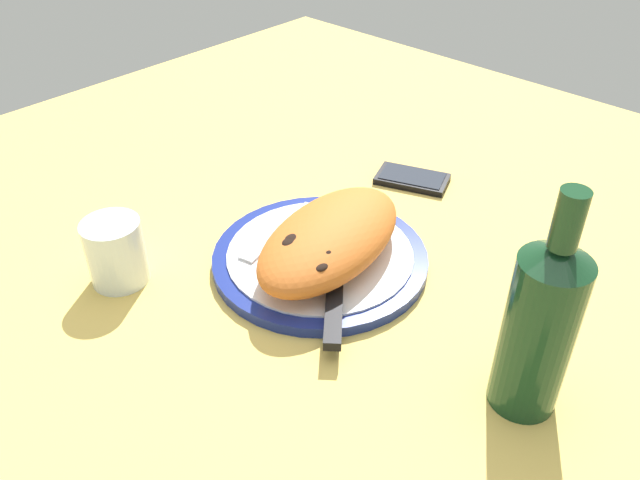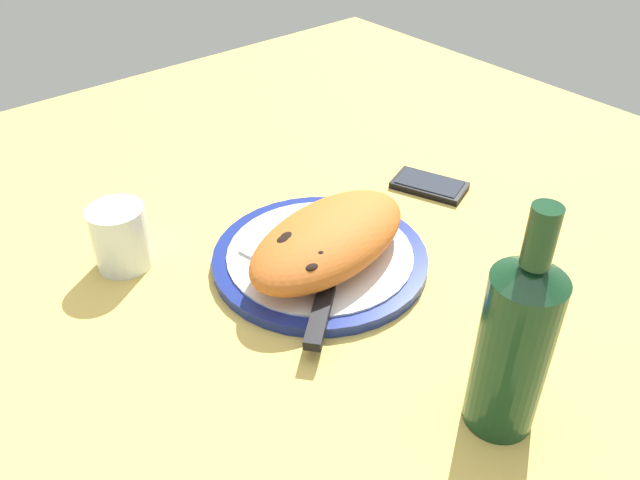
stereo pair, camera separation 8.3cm
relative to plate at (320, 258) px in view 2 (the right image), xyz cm
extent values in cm
cube|color=#DBB756|center=(0.00, 0.00, -2.34)|extent=(150.00, 150.00, 3.00)
cylinder|color=navy|center=(0.00, 0.00, -0.12)|extent=(28.22, 28.22, 1.45)
cylinder|color=white|center=(0.00, 0.00, 0.76)|extent=(24.40, 24.40, 0.30)
ellipsoid|color=#C16023|center=(0.05, 1.78, 4.06)|extent=(27.35, 17.61, 6.30)
ellipsoid|color=black|center=(5.50, 0.90, 6.39)|extent=(2.64, 2.25, 0.90)
ellipsoid|color=black|center=(0.53, 1.98, 6.73)|extent=(1.95, 1.71, 0.57)
ellipsoid|color=black|center=(6.11, 1.07, 6.33)|extent=(2.83, 2.38, 0.90)
ellipsoid|color=black|center=(4.56, 5.22, 6.29)|extent=(2.18, 2.16, 0.63)
ellipsoid|color=black|center=(6.60, 6.38, 5.79)|extent=(2.05, 1.51, 0.69)
cube|color=silver|center=(-1.54, -7.80, 1.11)|extent=(11.49, 3.35, 0.40)
cube|color=silver|center=(6.06, -6.14, 1.11)|extent=(4.38, 3.00, 0.40)
cube|color=silver|center=(-0.88, 2.13, 1.11)|extent=(10.67, 9.32, 0.40)
cube|color=black|center=(8.04, 9.61, 1.51)|extent=(9.47, 8.40, 1.20)
cube|color=black|center=(-25.17, -3.55, -0.34)|extent=(9.76, 12.55, 1.00)
cube|color=#2D333D|center=(-25.17, -3.55, 0.24)|extent=(8.42, 10.98, 0.16)
cylinder|color=silver|center=(19.69, -16.37, 3.45)|extent=(7.27, 7.27, 8.58)
cylinder|color=silver|center=(19.69, -16.37, 0.94)|extent=(6.69, 6.69, 3.17)
cylinder|color=#14381E|center=(2.51, 30.67, 8.07)|extent=(6.88, 6.88, 17.83)
cone|color=#14381E|center=(2.51, 30.67, 17.85)|extent=(6.88, 6.88, 1.72)
cylinder|color=#14381E|center=(2.51, 30.67, 21.53)|extent=(2.62, 2.62, 5.65)
camera|label=1|loc=(49.19, 45.76, 51.76)|focal=36.25mm
camera|label=2|loc=(43.17, 51.47, 51.76)|focal=36.25mm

